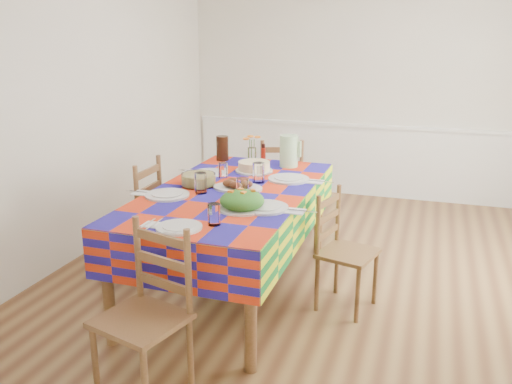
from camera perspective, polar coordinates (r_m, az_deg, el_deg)
room at (r=4.46m, az=7.67°, el=7.63°), size 4.58×5.08×2.78m
wainscot at (r=7.04m, az=11.22°, el=3.53°), size 4.41×0.06×0.92m
dining_table at (r=4.23m, az=-2.59°, el=-1.02°), size 1.18×2.19×0.85m
setting_near_head at (r=3.41m, az=-6.88°, el=-3.18°), size 0.47×0.31×0.14m
setting_left_near at (r=4.09m, az=-8.16°, el=0.17°), size 0.60×0.36×0.16m
setting_left_far at (r=4.63m, az=-4.50°, el=2.14°), size 0.51×0.30×0.14m
setting_right_near at (r=3.81m, az=0.14°, el=-0.90°), size 0.63×0.36×0.16m
setting_right_far at (r=4.44m, az=2.42°, el=1.63°), size 0.64×0.37×0.16m
meat_platter at (r=4.21m, az=-1.96°, el=0.72°), size 0.39×0.28×0.08m
salad_platter at (r=3.72m, az=-1.48°, el=-0.99°), size 0.34×0.34×0.14m
pasta_bowl at (r=4.32m, az=-6.08°, el=1.31°), size 0.27×0.27×0.10m
cake at (r=4.73m, az=-0.21°, el=2.66°), size 0.33×0.33×0.09m
serving_utensils at (r=4.00m, az=-0.55°, el=-0.51°), size 0.15×0.34×0.01m
flower_vase at (r=5.06m, az=-0.44°, el=4.36°), size 0.17×0.14×0.27m
hot_sauce at (r=5.05m, az=0.79°, el=4.09°), size 0.04×0.04×0.18m
green_pitcher at (r=4.91m, az=3.48°, el=4.34°), size 0.17×0.17×0.29m
tea_pitcher at (r=5.16m, az=-3.56°, el=4.62°), size 0.12×0.12×0.23m
name_card at (r=3.30m, az=-8.95°, el=-4.35°), size 0.09×0.03×0.02m
chair_near at (r=3.17m, az=-11.42°, el=-12.69°), size 0.54×0.53×1.01m
chair_far at (r=5.56m, az=2.64°, el=0.53°), size 0.56×0.54×1.02m
chair_left at (r=4.67m, az=-12.65°, el=-2.87°), size 0.44×0.46×1.03m
chair_right at (r=4.13m, az=9.13°, el=-6.21°), size 0.47×0.49×0.91m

